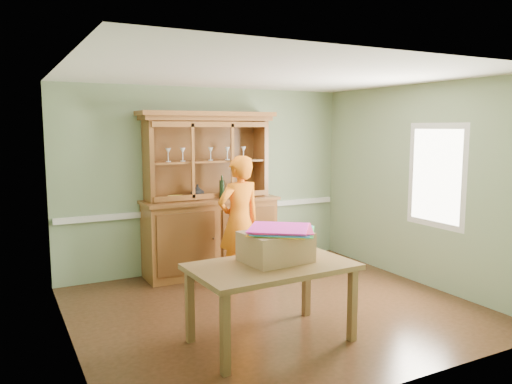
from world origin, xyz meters
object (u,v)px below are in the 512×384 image
china_hutch (210,217)px  person (239,221)px  cardboard_box (276,247)px  dining_table (271,273)px

china_hutch → person: bearing=-81.2°
china_hutch → cardboard_box: china_hutch is taller
china_hutch → dining_table: (-0.38, -2.50, -0.12)m
china_hutch → cardboard_box: size_ratio=3.70×
cardboard_box → person: 1.72m
dining_table → person: person is taller
dining_table → cardboard_box: bearing=37.9°
dining_table → person: (0.49, 1.75, 0.18)m
person → cardboard_box: bearing=68.5°
cardboard_box → person: size_ratio=0.36×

